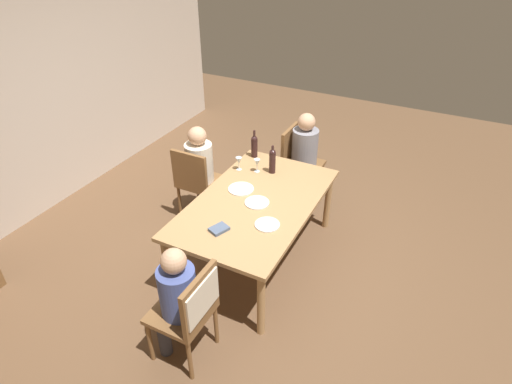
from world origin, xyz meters
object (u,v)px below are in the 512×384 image
at_px(chair_left_end, 193,306).
at_px(wine_glass_centre, 239,161).
at_px(chair_right_end, 297,159).
at_px(dinner_plate_host, 257,203).
at_px(person_man_bearded, 176,296).
at_px(person_woman_host, 307,152).
at_px(person_man_guest, 201,165).
at_px(wine_bottle_tall_green, 254,146).
at_px(wine_bottle_dark_red, 272,160).
at_px(chair_far_right, 196,179).
at_px(dining_table, 256,207).
at_px(wine_glass_near_left, 257,163).
at_px(dinner_plate_guest_left, 241,189).
at_px(dinner_plate_guest_right, 267,225).

relative_size(chair_left_end, wine_glass_centre, 6.17).
distance_m(chair_right_end, dinner_plate_host, 1.35).
bearing_deg(chair_left_end, person_man_bearded, 90.00).
distance_m(person_woman_host, wine_glass_centre, 0.98).
height_order(chair_right_end, person_man_guest, person_man_guest).
distance_m(wine_bottle_tall_green, wine_bottle_dark_red, 0.41).
height_order(chair_right_end, person_woman_host, person_woman_host).
bearing_deg(chair_right_end, chair_far_right, -40.84).
relative_size(chair_left_end, wine_bottle_dark_red, 2.90).
distance_m(chair_left_end, dinner_plate_host, 1.27).
bearing_deg(person_woman_host, wine_bottle_tall_green, -41.69).
relative_size(person_man_bearded, wine_bottle_dark_red, 3.44).
bearing_deg(wine_bottle_tall_green, chair_far_right, 132.85).
xyz_separation_m(chair_right_end, dinner_plate_host, (-1.33, -0.12, 0.20)).
bearing_deg(chair_right_end, dining_table, 3.84).
relative_size(dining_table, chair_left_end, 1.99).
height_order(chair_far_right, dinner_plate_host, chair_far_right).
height_order(chair_right_end, dinner_plate_host, chair_right_end).
relative_size(dining_table, wine_glass_centre, 12.31).
relative_size(chair_left_end, wine_bottle_tall_green, 2.83).
distance_m(wine_bottle_tall_green, wine_glass_near_left, 0.34).
bearing_deg(dining_table, dinner_plate_guest_left, 64.32).
xyz_separation_m(person_man_bearded, dinner_plate_host, (1.26, -0.05, 0.10)).
relative_size(chair_left_end, dinner_plate_guest_left, 3.54).
bearing_deg(chair_right_end, chair_left_end, 4.65).
xyz_separation_m(dining_table, person_woman_host, (1.30, -0.03, 0.01)).
relative_size(person_man_guest, wine_glass_centre, 7.67).
bearing_deg(wine_bottle_dark_red, dinner_plate_guest_left, 163.41).
relative_size(chair_left_end, person_woman_host, 0.81).
relative_size(chair_far_right, wine_glass_centre, 6.17).
xyz_separation_m(person_woman_host, dinner_plate_guest_right, (-1.60, -0.24, 0.07)).
relative_size(person_man_guest, wine_glass_near_left, 7.67).
xyz_separation_m(person_woman_host, dinner_plate_guest_left, (-1.19, 0.25, 0.07)).
relative_size(chair_far_right, wine_bottle_dark_red, 2.90).
height_order(chair_far_right, wine_glass_near_left, chair_far_right).
relative_size(chair_left_end, dinner_plate_host, 3.85).
xyz_separation_m(dining_table, chair_far_right, (0.33, 0.93, -0.12)).
xyz_separation_m(dining_table, dinner_plate_host, (-0.03, -0.03, 0.08)).
xyz_separation_m(dining_table, wine_glass_near_left, (0.50, 0.24, 0.18)).
bearing_deg(wine_glass_near_left, person_man_guest, 95.35).
bearing_deg(person_woman_host, person_man_guest, -47.98).
xyz_separation_m(wine_bottle_tall_green, wine_glass_centre, (-0.34, 0.01, -0.03)).
height_order(wine_bottle_tall_green, dinner_plate_guest_right, wine_bottle_tall_green).
bearing_deg(dinner_plate_guest_left, dinner_plate_host, -119.49).
xyz_separation_m(wine_glass_near_left, dinner_plate_guest_right, (-0.81, -0.51, -0.10)).
distance_m(person_man_guest, wine_glass_centre, 0.52).
bearing_deg(dinner_plate_host, person_man_guest, 63.62).
relative_size(person_man_guest, dinner_plate_guest_right, 5.03).
xyz_separation_m(chair_left_end, wine_glass_near_left, (1.80, 0.37, 0.24)).
xyz_separation_m(person_woman_host, dinner_plate_host, (-1.33, -0.00, 0.07)).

